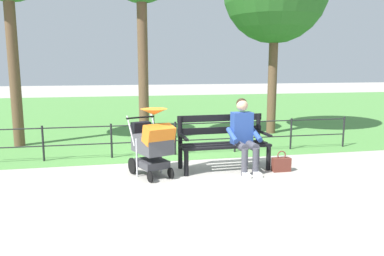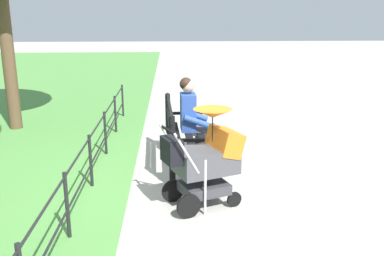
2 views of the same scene
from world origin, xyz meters
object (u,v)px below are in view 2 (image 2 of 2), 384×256
Objects in this scene: stroller at (206,157)px; handbag at (204,139)px; park_bench at (181,132)px; person_on_bench at (195,117)px.

stroller reaches higher than handbag.
stroller is at bearing -3.96° from handbag.
stroller is (1.29, 0.25, 0.07)m from park_bench.
person_on_bench is (-0.31, 0.22, 0.15)m from park_bench.
handbag is (-0.64, 0.18, -0.55)m from person_on_bench.
park_bench is at bearing -23.12° from handbag.
person_on_bench is 1.61m from stroller.
stroller is (1.61, 0.03, -0.08)m from person_on_bench.
park_bench is at bearing -168.98° from stroller.
person_on_bench is at bearing 144.63° from park_bench.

